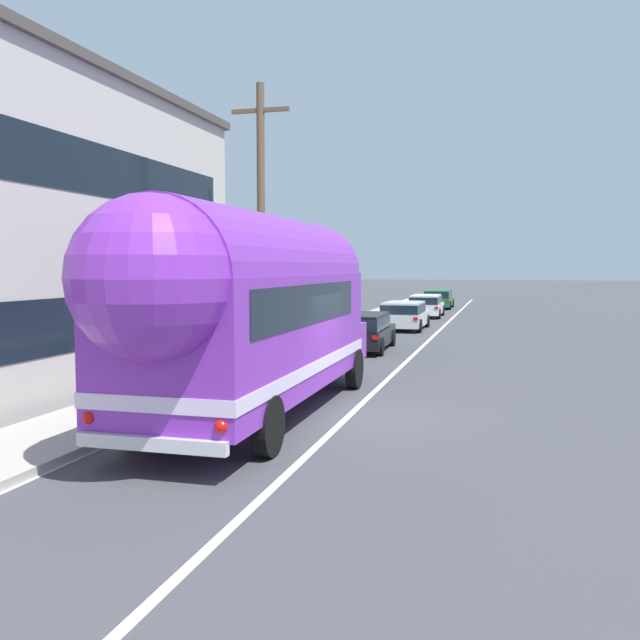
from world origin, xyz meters
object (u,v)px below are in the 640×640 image
Objects in this scene: car_third at (426,304)px; car_fourth at (438,298)px; utility_pole at (261,221)px; painted_bus at (250,306)px; car_second at (404,314)px; car_lead at (363,329)px.

car_third and car_fourth have the same top height.
car_fourth is (2.39, 31.03, -3.63)m from utility_pole.
car_second is at bearing 89.83° from painted_bus.
painted_bus is (2.35, -7.11, -2.12)m from utility_pole.
painted_bus is 38.16m from car_fourth.
car_fourth is (0.04, 38.13, -1.51)m from painted_bus.
car_second is (0.25, 8.70, -0.01)m from car_lead.
utility_pole is 31.33m from car_fourth.
car_lead and car_second have the same top height.
utility_pole reaches higher than car_lead.
utility_pole is 0.77× the size of painted_bus.
utility_pole is at bearing -96.45° from car_third.
utility_pole is 6.38m from car_lead.
car_lead is (-0.19, 11.89, -1.51)m from painted_bus.
painted_bus is at bearing -90.30° from car_third.
car_third is at bearing 88.88° from car_lead.
car_fourth is at bearing 89.51° from car_lead.
utility_pole is 14.18m from car_second.
utility_pole is 1.83× the size of car_fourth.
car_lead and car_third have the same top height.
car_third is at bearing 83.55° from utility_pole.
car_fourth is (-0.03, 17.54, 0.01)m from car_second.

